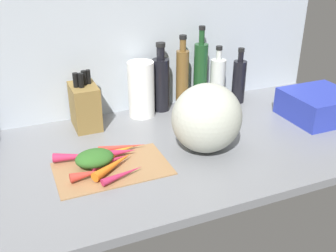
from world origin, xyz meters
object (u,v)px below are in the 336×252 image
object	(u,v)px
carrot_1	(110,161)
bottle_2	(200,73)
carrot_4	(78,156)
carrot_5	(122,147)
carrot_0	(123,174)
dish_rack	(319,105)
cutting_board	(112,168)
carrot_7	(120,151)
bottle_4	(239,80)
bottle_1	(182,78)
paper_towel_roll	(141,89)
carrot_2	(114,165)
knife_block	(85,106)
carrot_6	(117,152)
carrot_3	(116,154)
bottle_3	(217,81)
winter_squash	(207,118)
carrot_8	(88,174)
bottle_0	(161,83)

from	to	relation	value
carrot_1	bottle_2	distance (cm)	65.39
carrot_4	carrot_5	world-z (taller)	carrot_4
carrot_0	dish_rack	distance (cm)	90.19
carrot_0	carrot_4	xyz separation A→B (cm)	(-10.73, 15.72, 0.41)
cutting_board	carrot_7	bearing A→B (deg)	55.36
bottle_2	bottle_4	xyz separation A→B (cm)	(17.16, -4.78, -4.24)
carrot_1	bottle_1	xyz separation A→B (cm)	(42.91, 36.65, 11.58)
carrot_1	paper_towel_roll	size ratio (longest dim) A/B	0.55
carrot_4	carrot_2	bearing A→B (deg)	-45.64
knife_block	paper_towel_roll	size ratio (longest dim) A/B	0.98
carrot_1	carrot_5	distance (cm)	10.19
carrot_6	cutting_board	bearing A→B (deg)	-121.61
carrot_3	bottle_1	xyz separation A→B (cm)	(39.62, 32.22, 11.91)
bottle_1	cutting_board	bearing A→B (deg)	-137.98
carrot_4	bottle_1	bearing A→B (deg)	30.05
carrot_1	carrot_3	xyz separation A→B (cm)	(3.28, 4.43, -0.32)
carrot_0	paper_towel_roll	size ratio (longest dim) A/B	0.64
paper_towel_roll	carrot_5	bearing A→B (deg)	-121.55
paper_towel_roll	carrot_4	bearing A→B (deg)	-138.52
carrot_1	bottle_2	bearing A→B (deg)	35.79
bottle_1	carrot_6	bearing A→B (deg)	-140.07
carrot_5	bottle_3	distance (cm)	60.10
bottle_2	bottle_4	bearing A→B (deg)	-15.57
winter_squash	bottle_3	distance (cm)	44.25
carrot_7	bottle_4	xyz separation A→B (cm)	(64.02, 27.33, 8.11)
carrot_0	dish_rack	bearing A→B (deg)	8.78
paper_towel_roll	bottle_3	xyz separation A→B (cm)	(35.82, -0.46, -0.98)
carrot_3	dish_rack	world-z (taller)	dish_rack
carrot_6	carrot_8	world-z (taller)	carrot_6
carrot_8	paper_towel_roll	xyz separation A→B (cm)	(31.95, 40.68, 9.39)
carrot_5	knife_block	bearing A→B (deg)	105.39
carrot_7	carrot_4	bearing A→B (deg)	175.33
carrot_1	carrot_7	xyz separation A→B (cm)	(5.24, 5.45, -0.07)
cutting_board	paper_towel_roll	world-z (taller)	paper_towel_roll
carrot_6	dish_rack	size ratio (longest dim) A/B	0.49
carrot_4	carrot_7	bearing A→B (deg)	-4.67
carrot_8	winter_squash	distance (cm)	44.24
bottle_4	dish_rack	distance (cm)	35.72
cutting_board	carrot_4	bearing A→B (deg)	137.78
carrot_8	bottle_2	world-z (taller)	bottle_2
paper_towel_roll	bottle_4	world-z (taller)	bottle_4
carrot_5	bottle_2	distance (cm)	55.79
bottle_0	knife_block	bearing A→B (deg)	-172.61
carrot_8	dish_rack	bearing A→B (deg)	5.68
carrot_2	bottle_3	bearing A→B (deg)	32.86
carrot_1	bottle_3	world-z (taller)	bottle_3
carrot_1	carrot_4	distance (cm)	11.18
carrot_7	carrot_3	bearing A→B (deg)	-152.48
cutting_board	carrot_6	bearing A→B (deg)	58.39
cutting_board	carrot_0	distance (cm)	7.64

